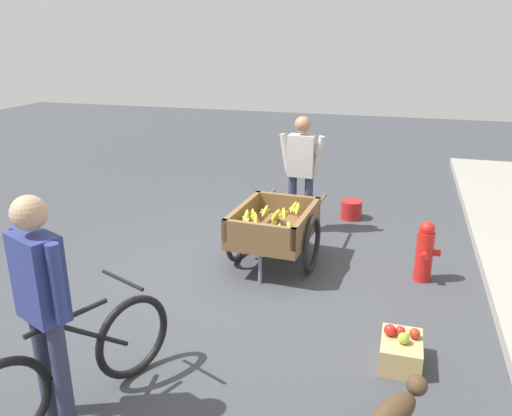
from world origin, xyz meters
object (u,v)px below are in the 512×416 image
object	(u,v)px
fire_hydrant	(425,251)
cyclist_person	(41,294)
dog	(397,410)
apple_crate	(401,350)
fruit_cart	(273,229)
vendor_person	(301,165)
plastic_bucket	(351,210)
bicycle	(74,366)

from	to	relation	value
fire_hydrant	cyclist_person	bearing A→B (deg)	-39.90
dog	apple_crate	world-z (taller)	dog
fruit_cart	cyclist_person	distance (m)	2.96
vendor_person	apple_crate	distance (m)	3.08
fire_hydrant	apple_crate	size ratio (longest dim) A/B	1.52
dog	plastic_bucket	xyz separation A→B (m)	(-4.20, -0.74, -0.14)
vendor_person	fruit_cart	bearing A→B (deg)	-3.52
plastic_bucket	apple_crate	distance (m)	3.40
vendor_person	apple_crate	bearing A→B (deg)	27.31
cyclist_person	plastic_bucket	bearing A→B (deg)	162.36
cyclist_person	apple_crate	size ratio (longest dim) A/B	3.68
bicycle	fire_hydrant	bearing A→B (deg)	139.41
bicycle	plastic_bucket	world-z (taller)	bicycle
dog	cyclist_person	bearing A→B (deg)	-79.30
bicycle	dog	distance (m)	2.17
bicycle	plastic_bucket	bearing A→B (deg)	162.53
fruit_cart	apple_crate	world-z (taller)	fruit_cart
dog	fruit_cart	bearing A→B (deg)	-149.24
fruit_cart	bicycle	xyz separation A→B (m)	(2.66, -0.73, -0.09)
fruit_cart	plastic_bucket	world-z (taller)	fruit_cart
dog	apple_crate	size ratio (longest dim) A/B	1.35
cyclist_person	plastic_bucket	world-z (taller)	cyclist_person
apple_crate	cyclist_person	bearing A→B (deg)	-59.58
bicycle	apple_crate	xyz separation A→B (m)	(-1.17, 2.16, -0.23)
vendor_person	dog	world-z (taller)	vendor_person
bicycle	cyclist_person	size ratio (longest dim) A/B	0.96
fruit_cart	vendor_person	size ratio (longest dim) A/B	1.10
fruit_cart	vendor_person	xyz separation A→B (m)	(-1.15, 0.07, 0.47)
bicycle	cyclist_person	bearing A→B (deg)	-23.11
fruit_cart	dog	xyz separation A→B (m)	(2.38, 1.42, -0.17)
fruit_cart	fire_hydrant	bearing A→B (deg)	93.25
bicycle	plastic_bucket	distance (m)	4.70
vendor_person	bicycle	xyz separation A→B (m)	(3.81, -0.80, -0.56)
cyclist_person	fire_hydrant	world-z (taller)	cyclist_person
fruit_cart	plastic_bucket	xyz separation A→B (m)	(-1.82, 0.68, -0.31)
vendor_person	fire_hydrant	bearing A→B (deg)	55.78
dog	fire_hydrant	distance (m)	2.48
fruit_cart	bicycle	bearing A→B (deg)	-15.32
apple_crate	fire_hydrant	bearing A→B (deg)	173.07
bicycle	apple_crate	distance (m)	2.47
cyclist_person	fire_hydrant	distance (m)	3.82
cyclist_person	dog	xyz separation A→B (m)	(-0.42, 2.21, -0.70)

